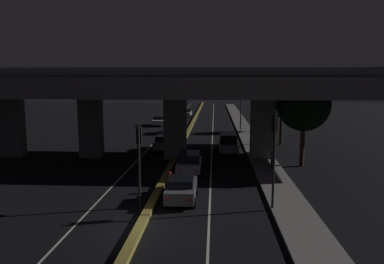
# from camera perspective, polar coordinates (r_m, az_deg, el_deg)

# --- Properties ---
(ground_plane) EXTENTS (200.00, 200.00, 0.00)m
(ground_plane) POSITION_cam_1_polar(r_m,az_deg,el_deg) (19.32, -7.92, -14.47)
(ground_plane) COLOR black
(lane_line_left_inner) EXTENTS (0.12, 126.00, 0.00)m
(lane_line_left_inner) POSITION_cam_1_polar(r_m,az_deg,el_deg) (53.46, -4.14, 0.13)
(lane_line_left_inner) COLOR beige
(lane_line_left_inner) RESTS_ON ground_plane
(lane_line_right_inner) EXTENTS (0.12, 126.00, 0.00)m
(lane_line_right_inner) POSITION_cam_1_polar(r_m,az_deg,el_deg) (52.99, 3.17, 0.07)
(lane_line_right_inner) COLOR beige
(lane_line_right_inner) RESTS_ON ground_plane
(median_divider) EXTENTS (0.48, 126.00, 0.27)m
(median_divider) POSITION_cam_1_polar(r_m,az_deg,el_deg) (53.10, -0.50, 0.24)
(median_divider) COLOR olive
(median_divider) RESTS_ON ground_plane
(sidewalk_right) EXTENTS (2.37, 126.00, 0.15)m
(sidewalk_right) POSITION_cam_1_polar(r_m,az_deg,el_deg) (46.27, 8.89, -1.09)
(sidewalk_right) COLOR slate
(sidewalk_right) RESTS_ON ground_plane
(elevated_overpass) EXTENTS (38.85, 11.24, 8.43)m
(elevated_overpass) POSITION_cam_1_polar(r_m,az_deg,el_deg) (34.54, -3.07, 6.47)
(elevated_overpass) COLOR slate
(elevated_overpass) RESTS_ON ground_plane
(traffic_light_left_of_median) EXTENTS (0.30, 0.49, 4.87)m
(traffic_light_left_of_median) POSITION_cam_1_polar(r_m,az_deg,el_deg) (21.56, -8.06, -2.85)
(traffic_light_left_of_median) COLOR black
(traffic_light_left_of_median) RESTS_ON ground_plane
(traffic_light_right_of_median) EXTENTS (0.30, 0.49, 5.64)m
(traffic_light_right_of_median) POSITION_cam_1_polar(r_m,az_deg,el_deg) (21.30, 12.40, -1.72)
(traffic_light_right_of_median) COLOR black
(traffic_light_right_of_median) RESTS_ON ground_plane
(street_lamp) EXTENTS (2.83, 0.32, 8.20)m
(street_lamp) POSITION_cam_1_polar(r_m,az_deg,el_deg) (53.45, 7.05, 5.36)
(street_lamp) COLOR #2D2D30
(street_lamp) RESTS_ON ground_plane
(car_grey_lead) EXTENTS (1.88, 4.04, 1.47)m
(car_grey_lead) POSITION_cam_1_polar(r_m,az_deg,el_deg) (23.08, -1.62, -8.59)
(car_grey_lead) COLOR #515459
(car_grey_lead) RESTS_ON ground_plane
(car_white_second) EXTENTS (2.05, 4.24, 1.55)m
(car_white_second) POSITION_cam_1_polar(r_m,az_deg,el_deg) (30.00, -0.41, -4.58)
(car_white_second) COLOR silver
(car_white_second) RESTS_ON ground_plane
(car_silver_third) EXTENTS (2.04, 4.47, 1.91)m
(car_silver_third) POSITION_cam_1_polar(r_m,az_deg,el_deg) (38.09, 5.50, -1.60)
(car_silver_third) COLOR gray
(car_silver_third) RESTS_ON ground_plane
(car_silver_lead_oncoming) EXTENTS (2.02, 4.28, 1.51)m
(car_silver_lead_oncoming) POSITION_cam_1_polar(r_m,az_deg,el_deg) (39.15, -4.33, -1.61)
(car_silver_lead_oncoming) COLOR gray
(car_silver_lead_oncoming) RESTS_ON ground_plane
(car_white_second_oncoming) EXTENTS (1.91, 3.97, 1.70)m
(car_white_second_oncoming) POSITION_cam_1_polar(r_m,az_deg,el_deg) (51.18, -2.70, 0.81)
(car_white_second_oncoming) COLOR silver
(car_white_second_oncoming) RESTS_ON ground_plane
(car_white_third_oncoming) EXTENTS (2.11, 4.24, 1.53)m
(car_white_third_oncoming) POSITION_cam_1_polar(r_m,az_deg,el_deg) (59.79, -5.03, 1.73)
(car_white_third_oncoming) COLOR silver
(car_white_third_oncoming) RESTS_ON ground_plane
(car_silver_fourth_oncoming) EXTENTS (2.12, 4.58, 1.60)m
(car_silver_fourth_oncoming) POSITION_cam_1_polar(r_m,az_deg,el_deg) (72.38, -0.88, 2.89)
(car_silver_fourth_oncoming) COLOR gray
(car_silver_fourth_oncoming) RESTS_ON ground_plane
(motorcycle_blue_filtering_near) EXTENTS (0.33, 1.75, 1.38)m
(motorcycle_blue_filtering_near) POSITION_cam_1_polar(r_m,az_deg,el_deg) (24.82, -3.44, -7.81)
(motorcycle_blue_filtering_near) COLOR black
(motorcycle_blue_filtering_near) RESTS_ON ground_plane
(pedestrian_on_sidewalk) EXTENTS (0.36, 0.36, 1.63)m
(pedestrian_on_sidewalk) POSITION_cam_1_polar(r_m,az_deg,el_deg) (31.07, 12.20, -4.02)
(pedestrian_on_sidewalk) COLOR black
(pedestrian_on_sidewalk) RESTS_ON sidewalk_right
(roadside_tree_kerbside_near) EXTENTS (4.41, 4.41, 7.45)m
(roadside_tree_kerbside_near) POSITION_cam_1_polar(r_m,az_deg,el_deg) (32.63, 16.69, 3.94)
(roadside_tree_kerbside_near) COLOR #38281C
(roadside_tree_kerbside_near) RESTS_ON ground_plane
(roadside_tree_kerbside_mid) EXTENTS (4.73, 4.73, 7.82)m
(roadside_tree_kerbside_mid) POSITION_cam_1_polar(r_m,az_deg,el_deg) (43.10, 13.57, 5.27)
(roadside_tree_kerbside_mid) COLOR #2D2116
(roadside_tree_kerbside_mid) RESTS_ON ground_plane
(roadside_tree_kerbside_far) EXTENTS (3.25, 3.25, 5.47)m
(roadside_tree_kerbside_far) POSITION_cam_1_polar(r_m,az_deg,el_deg) (53.26, 11.87, 4.09)
(roadside_tree_kerbside_far) COLOR #38281C
(roadside_tree_kerbside_far) RESTS_ON ground_plane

